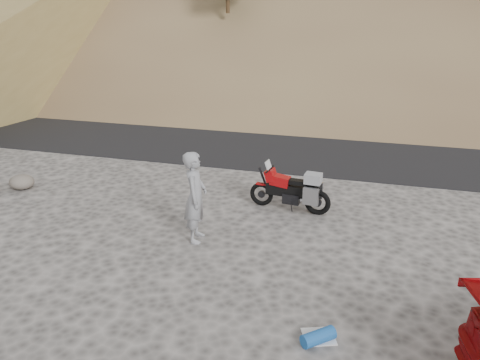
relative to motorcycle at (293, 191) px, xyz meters
name	(u,v)px	position (x,y,z in m)	size (l,w,h in m)	color
ground	(214,272)	(-0.91, -3.10, -0.50)	(140.00, 140.00, 0.00)	#474442
road	(295,141)	(-0.91, 5.90, -0.50)	(120.00, 7.00, 0.05)	black
motorcycle	(293,191)	(0.00, 0.00, 0.00)	(1.97, 0.69, 1.17)	black
man	(197,239)	(-1.66, -1.98, -0.50)	(0.69, 0.45, 1.89)	gray
small_rock	(22,182)	(-7.09, -0.57, -0.31)	(0.68, 0.62, 0.39)	#57524B
gear_white_cloth	(319,336)	(1.13, -4.36, -0.49)	(0.46, 0.41, 0.02)	white
gear_blue_mat	(318,337)	(1.14, -4.49, -0.40)	(0.20, 0.20, 0.51)	#1B56A3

